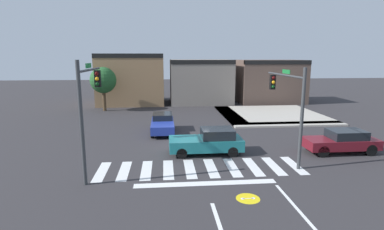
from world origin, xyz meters
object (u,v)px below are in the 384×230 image
roadside_tree (103,80)px  traffic_signal_southeast (287,96)px  car_maroon (342,141)px  traffic_signal_southwest (89,97)px  car_teal (208,141)px  car_blue (163,123)px

roadside_tree → traffic_signal_southeast: bearing=-50.9°
car_maroon → roadside_tree: roadside_tree is taller
traffic_signal_southeast → roadside_tree: traffic_signal_southeast is taller
traffic_signal_southwest → roadside_tree: (-2.83, 18.39, -0.58)m
traffic_signal_southwest → car_teal: bearing=-69.1°
car_maroon → traffic_signal_southeast: bearing=5.6°
car_maroon → roadside_tree: bearing=-43.2°
car_maroon → car_teal: bearing=-4.3°
car_maroon → car_teal: size_ratio=0.99×
traffic_signal_southeast → car_teal: (-4.46, 1.01, -2.93)m
car_maroon → car_teal: 8.38m
roadside_tree → traffic_signal_southwest: bearing=-81.2°
traffic_signal_southwest → car_blue: traffic_signal_southwest is taller
car_teal → roadside_tree: roadside_tree is taller
car_teal → traffic_signal_southwest: bearing=20.9°
traffic_signal_southwest → roadside_tree: size_ratio=1.21×
traffic_signal_southwest → car_blue: size_ratio=1.38×
traffic_signal_southwest → car_teal: traffic_signal_southwest is taller
car_teal → car_maroon: bearing=175.7°
car_maroon → roadside_tree: (-17.64, 16.56, 2.63)m
traffic_signal_southwest → car_maroon: bearing=-82.9°
traffic_signal_southwest → traffic_signal_southeast: bearing=-82.4°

